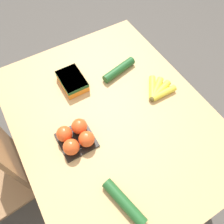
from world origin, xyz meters
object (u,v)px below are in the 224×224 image
object	(u,v)px
chair	(1,173)
carrot_bag	(72,81)
banana_bunch	(158,90)
tomato_pack	(75,137)
cucumber_far	(119,70)
cucumber_near	(124,202)

from	to	relation	value
chair	carrot_bag	distance (m)	0.66
chair	carrot_bag	size ratio (longest dim) A/B	5.33
banana_bunch	tomato_pack	distance (m)	0.52
banana_bunch	cucumber_far	distance (m)	0.26
cucumber_near	cucumber_far	xyz separation A→B (m)	(0.63, -0.36, 0.00)
banana_bunch	carrot_bag	world-z (taller)	carrot_bag
banana_bunch	tomato_pack	bearing A→B (deg)	94.03
chair	tomato_pack	bearing A→B (deg)	66.47
cucumber_near	cucumber_far	distance (m)	0.73
cucumber_far	carrot_bag	bearing A→B (deg)	78.35
carrot_bag	cucumber_far	bearing A→B (deg)	-101.65
tomato_pack	cucumber_far	size ratio (longest dim) A/B	0.74
cucumber_far	tomato_pack	bearing A→B (deg)	123.57
banana_bunch	cucumber_near	size ratio (longest dim) A/B	0.74
tomato_pack	carrot_bag	size ratio (longest dim) A/B	0.92
chair	cucumber_far	xyz separation A→B (m)	(0.12, -0.85, 0.26)
tomato_pack	cucumber_far	bearing A→B (deg)	-56.43
banana_bunch	tomato_pack	size ratio (longest dim) A/B	0.99
chair	cucumber_near	size ratio (longest dim) A/B	4.27
chair	cucumber_far	bearing A→B (deg)	93.39
banana_bunch	cucumber_far	world-z (taller)	cucumber_far
chair	banana_bunch	size ratio (longest dim) A/B	5.81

